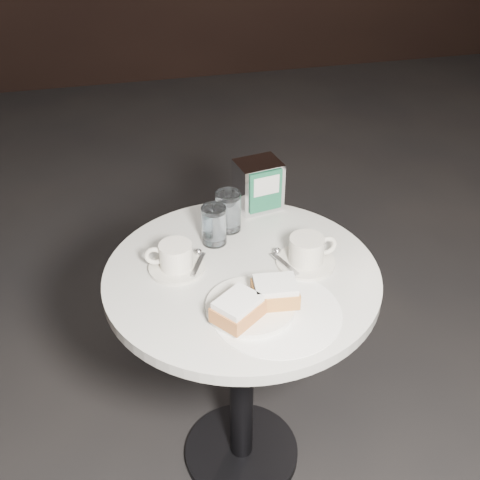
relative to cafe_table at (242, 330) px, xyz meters
name	(u,v)px	position (x,y,z in m)	size (l,w,h in m)	color
ground	(241,454)	(0.00, 0.00, -0.55)	(7.00, 7.00, 0.00)	black
cafe_table	(242,330)	(0.00, 0.00, 0.00)	(0.70, 0.70, 0.74)	black
sugar_spill	(277,312)	(0.04, -0.17, 0.20)	(0.30, 0.30, 0.00)	white
beignet_plate	(254,303)	(-0.01, -0.15, 0.23)	(0.27, 0.27, 0.07)	white
coffee_cup_left	(176,259)	(-0.16, 0.05, 0.23)	(0.17, 0.17, 0.07)	silver
coffee_cup_right	(307,253)	(0.17, 0.00, 0.23)	(0.17, 0.16, 0.08)	silver
water_glass_left	(214,226)	(-0.04, 0.15, 0.25)	(0.09, 0.09, 0.11)	white
water_glass_right	(228,212)	(0.01, 0.20, 0.25)	(0.09, 0.09, 0.11)	white
napkin_dispenser	(258,185)	(0.12, 0.30, 0.27)	(0.14, 0.12, 0.15)	silver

